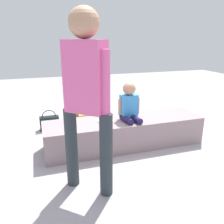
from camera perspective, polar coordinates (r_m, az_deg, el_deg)
ground_plane at (r=3.18m, az=2.91°, el=-8.00°), size 12.00×12.00×0.00m
concrete_ledge at (r=3.11m, az=2.97°, el=-4.98°), size 2.06×0.54×0.36m
child_seated at (r=2.97m, az=4.24°, el=2.03°), size 0.28×0.33×0.48m
adult_standing at (r=1.98m, az=-6.31°, el=5.66°), size 0.38×0.37×1.61m
cake_plate at (r=2.97m, az=-1.60°, el=-1.83°), size 0.22×0.22×0.07m
gift_bag at (r=3.51m, az=-6.33°, el=-2.81°), size 0.20×0.09×0.34m
railing_post at (r=4.77m, az=-2.68°, el=5.75°), size 0.36×0.36×1.05m
water_bottle_near_gift at (r=4.14m, az=2.27°, el=-0.19°), size 0.07×0.07×0.23m
cake_box_white at (r=4.26m, az=-4.29°, el=-0.33°), size 0.33×0.33×0.12m
handbag_black_leather at (r=3.77m, az=-14.97°, el=-2.52°), size 0.29×0.12×0.32m
handbag_brown_canvas at (r=3.89m, az=-7.71°, el=-1.23°), size 0.30×0.12×0.35m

